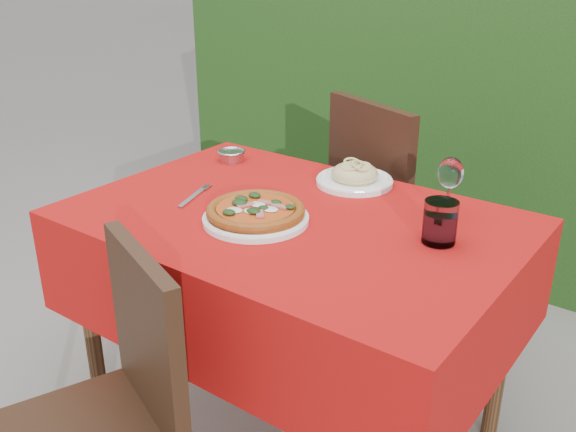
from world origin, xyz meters
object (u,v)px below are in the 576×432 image
Objects in this scene: water_glass at (440,224)px; fork at (192,198)px; chair_near at (113,402)px; steel_ramekin at (232,156)px; wine_glass at (450,176)px; pizza_plate at (256,213)px; pasta_plate at (355,177)px; chair_far at (389,207)px.

water_glass is 0.75m from fork.
steel_ramekin is at bearing 136.50° from chair_near.
wine_glass is 1.95× the size of steel_ramekin.
pizza_plate is at bearing -41.97° from steel_ramekin.
pasta_plate is 0.52m from fork.
pizza_plate is at bearing 112.73° from chair_near.
chair_near is 1.30m from chair_far.
chair_far is 0.77m from water_glass.
chair_near is 1.04m from steel_ramekin.
pizza_plate is 0.55m from wine_glass.
pizza_plate is 3.42× the size of steel_ramekin.
water_glass reaches higher than steel_ramekin.
pizza_plate reaches higher than fork.
fork is at bearing 137.79° from chair_near.
water_glass reaches higher than fork.
chair_near is at bearing -114.44° from wine_glass.
water_glass is at bearing 20.75° from pizza_plate.
chair_near is at bearing 110.49° from chair_far.
wine_glass reaches higher than pizza_plate.
chair_near is 3.95× the size of fork.
wine_glass is (0.40, 0.89, 0.39)m from chair_near.
chair_near is 1.00m from pasta_plate.
pasta_plate is 0.48m from steel_ramekin.
chair_far reaches higher than pizza_plate.
chair_far reaches higher than chair_near.
pasta_plate is at bearing 168.31° from wine_glass.
chair_near is 2.76× the size of pizza_plate.
fork is (-0.29, -0.74, 0.20)m from chair_far.
chair_far is 0.62m from steel_ramekin.
pizza_plate is 0.42m from pasta_plate.
steel_ramekin is at bearing 138.03° from pizza_plate.
water_glass is (0.46, 0.72, 0.31)m from chair_near.
water_glass is at bearing -12.31° from steel_ramekin.
fork is (-0.33, -0.40, -0.02)m from pasta_plate.
chair_far is at bearing 133.50° from wine_glass.
steel_ramekin is (-0.87, 0.19, -0.03)m from water_glass.
chair_near is at bearing -89.22° from pizza_plate.
steel_ramekin is at bearing -173.62° from pasta_plate.
water_glass is at bearing -31.44° from pasta_plate.
wine_glass is (0.34, -0.07, 0.10)m from pasta_plate.
chair_far reaches higher than water_glass.
chair_far is 5.44× the size of wine_glass.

